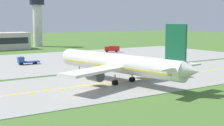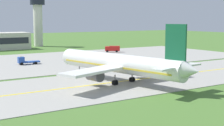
{
  "view_description": "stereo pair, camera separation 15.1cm",
  "coord_description": "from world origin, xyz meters",
  "px_view_note": "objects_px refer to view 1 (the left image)",
  "views": [
    {
      "loc": [
        -32.97,
        -59.08,
        13.64
      ],
      "look_at": [
        7.12,
        1.98,
        4.0
      ],
      "focal_mm": 53.89,
      "sensor_mm": 36.0,
      "label": 1
    },
    {
      "loc": [
        -32.85,
        -59.16,
        13.64
      ],
      "look_at": [
        7.12,
        1.98,
        4.0
      ],
      "focal_mm": 53.89,
      "sensor_mm": 36.0,
      "label": 2
    }
  ],
  "objects_px": {
    "service_truck_fuel": "(25,61)",
    "service_truck_catering": "(112,49)",
    "airplane_lead": "(119,64)",
    "control_tower": "(37,15)"
  },
  "relations": [
    {
      "from": "control_tower",
      "to": "airplane_lead",
      "type": "bearing_deg",
      "value": -101.58
    },
    {
      "from": "control_tower",
      "to": "service_truck_fuel",
      "type": "bearing_deg",
      "value": -114.14
    },
    {
      "from": "service_truck_fuel",
      "to": "control_tower",
      "type": "height_order",
      "value": "control_tower"
    },
    {
      "from": "service_truck_catering",
      "to": "control_tower",
      "type": "distance_m",
      "value": 49.91
    },
    {
      "from": "airplane_lead",
      "to": "service_truck_catering",
      "type": "height_order",
      "value": "airplane_lead"
    },
    {
      "from": "service_truck_fuel",
      "to": "service_truck_catering",
      "type": "bearing_deg",
      "value": 22.0
    },
    {
      "from": "airplane_lead",
      "to": "service_truck_fuel",
      "type": "distance_m",
      "value": 39.48
    },
    {
      "from": "service_truck_fuel",
      "to": "service_truck_catering",
      "type": "distance_m",
      "value": 45.8
    },
    {
      "from": "airplane_lead",
      "to": "control_tower",
      "type": "xyz_separation_m",
      "value": [
        20.83,
        101.62,
        11.24
      ]
    },
    {
      "from": "service_truck_fuel",
      "to": "control_tower",
      "type": "bearing_deg",
      "value": 65.86
    }
  ]
}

